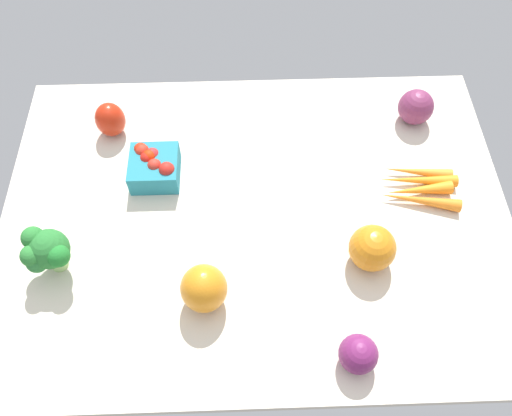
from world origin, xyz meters
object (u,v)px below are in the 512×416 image
object	(u,v)px
berry_basket	(154,166)
carrot_bunch	(419,186)
broccoli_head	(46,251)
red_onion_near_basket	(358,354)
bell_pepper_orange	(204,288)
red_onion_center	(416,107)
bell_pepper_red	(110,120)
heirloom_tomato_orange	(372,248)

from	to	relation	value
berry_basket	carrot_bunch	bearing A→B (deg)	174.00
broccoli_head	red_onion_near_basket	size ratio (longest dim) A/B	1.54
bell_pepper_orange	broccoli_head	distance (cm)	29.62
broccoli_head	red_onion_center	xyz separation A→B (cm)	(-75.18, -35.23, -2.70)
broccoli_head	red_onion_center	distance (cm)	83.07
red_onion_near_basket	bell_pepper_red	bearing A→B (deg)	-48.14
bell_pepper_orange	heirloom_tomato_orange	size ratio (longest dim) A/B	1.11
red_onion_center	red_onion_near_basket	xyz separation A→B (cm)	(20.49, 54.82, -0.56)
red_onion_center	berry_basket	bearing A→B (deg)	13.59
bell_pepper_orange	red_onion_near_basket	xyz separation A→B (cm)	(-26.09, 12.10, -1.52)
bell_pepper_red	heirloom_tomato_orange	bearing A→B (deg)	147.37
broccoli_head	red_onion_near_basket	distance (cm)	58.18
bell_pepper_red	red_onion_near_basket	distance (cm)	71.39
berry_basket	heirloom_tomato_orange	bearing A→B (deg)	153.18
berry_basket	bell_pepper_orange	bearing A→B (deg)	111.34
bell_pepper_orange	red_onion_center	size ratio (longest dim) A/B	1.24
bell_pepper_red	berry_basket	bearing A→B (deg)	129.93
bell_pepper_orange	berry_basket	xyz separation A→B (cm)	(11.23, -28.75, -1.68)
heirloom_tomato_orange	red_onion_near_basket	size ratio (longest dim) A/B	1.31
red_onion_center	red_onion_near_basket	world-z (taller)	red_onion_center
heirloom_tomato_orange	red_onion_near_basket	bearing A→B (deg)	75.15
bell_pepper_orange	red_onion_center	bearing A→B (deg)	-137.47
bell_pepper_orange	berry_basket	distance (cm)	30.91
heirloom_tomato_orange	red_onion_near_basket	xyz separation A→B (cm)	(5.14, 19.38, -1.05)
broccoli_head	berry_basket	distance (cm)	27.66
carrot_bunch	broccoli_head	size ratio (longest dim) A/B	1.62
bell_pepper_red	heirloom_tomato_orange	xyz separation A→B (cm)	(-52.77, 33.79, 0.33)
red_onion_near_basket	berry_basket	world-z (taller)	same
bell_pepper_orange	carrot_bunch	size ratio (longest dim) A/B	0.58
bell_pepper_orange	carrot_bunch	world-z (taller)	bell_pepper_orange
heirloom_tomato_orange	carrot_bunch	bearing A→B (deg)	-129.14
bell_pepper_orange	berry_basket	world-z (taller)	bell_pepper_orange
bell_pepper_orange	carrot_bunch	xyz separation A→B (cm)	(-43.98, -22.95, -3.57)
bell_pepper_red	carrot_bunch	bearing A→B (deg)	164.54
bell_pepper_red	red_onion_near_basket	xyz separation A→B (cm)	(-47.63, 53.17, -0.72)
heirloom_tomato_orange	bell_pepper_orange	bearing A→B (deg)	13.13
red_onion_near_basket	bell_pepper_orange	bearing A→B (deg)	-24.88
bell_pepper_red	berry_basket	size ratio (longest dim) A/B	0.81
bell_pepper_red	broccoli_head	world-z (taller)	broccoli_head
carrot_bunch	red_onion_near_basket	xyz separation A→B (cm)	(17.89, 35.04, 2.06)
carrot_bunch	red_onion_center	distance (cm)	20.12
red_onion_near_basket	berry_basket	distance (cm)	55.33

